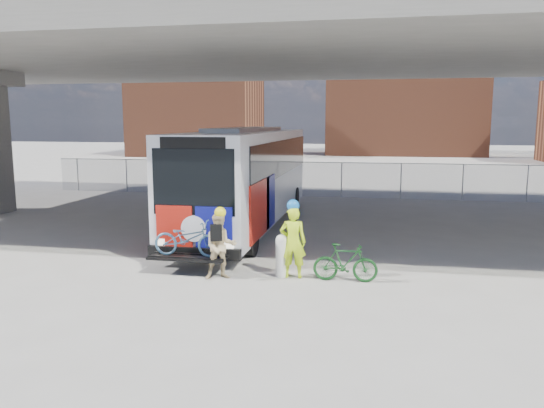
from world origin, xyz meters
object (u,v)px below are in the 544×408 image
(bus, at_px, (247,170))
(cyclist_tan, at_px, (221,245))
(bike_parked, at_px, (345,263))
(bollard, at_px, (281,254))
(cyclist_hivis, at_px, (293,240))

(bus, height_order, cyclist_tan, bus)
(bus, xyz_separation_m, bike_parked, (4.01, -6.43, -1.63))
(cyclist_tan, xyz_separation_m, bike_parked, (3.07, 0.35, -0.39))
(cyclist_tan, bearing_deg, bollard, -5.85)
(bus, relative_size, cyclist_hivis, 6.47)
(bollard, height_order, cyclist_hivis, cyclist_hivis)
(cyclist_hivis, bearing_deg, bus, -71.22)
(cyclist_hivis, relative_size, bike_parked, 1.26)
(cyclist_hivis, height_order, cyclist_tan, cyclist_hivis)
(bus, relative_size, bike_parked, 8.14)
(bollard, height_order, cyclist_tan, cyclist_tan)
(cyclist_hivis, bearing_deg, bollard, -4.27)
(bollard, bearing_deg, cyclist_tan, -162.54)
(cyclist_tan, bearing_deg, bike_parked, -16.76)
(bus, relative_size, bollard, 11.78)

